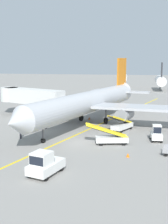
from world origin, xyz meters
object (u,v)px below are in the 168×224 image
at_px(jet_bridge, 27,96).
at_px(pushback_tug, 45,164).
at_px(airliner, 89,102).
at_px(baggage_tug_by_cargo_door, 156,134).
at_px(belt_loader_forward_hold, 111,138).
at_px(safety_cone_nose_left, 89,118).
at_px(ground_crew_marshaller, 20,132).
at_px(belt_loader_aft_hold, 122,125).
at_px(baggage_tug_near_wing, 39,123).
at_px(safety_cone_nose_right, 128,155).

relative_size(jet_bridge, pushback_tug, 3.22).
bearing_deg(pushback_tug, airliner, 88.49).
xyz_separation_m(airliner, baggage_tug_by_cargo_door, (9.73, -8.19, -2.49)).
xyz_separation_m(belt_loader_forward_hold, safety_cone_nose_left, (-4.79, 13.82, -0.56)).
height_order(jet_bridge, baggage_tug_by_cargo_door, jet_bridge).
distance_m(airliner, safety_cone_nose_left, 4.65).
relative_size(pushback_tug, ground_crew_marshaller, 2.35).
bearing_deg(safety_cone_nose_left, ground_crew_marshaller, -116.64).
xyz_separation_m(jet_bridge, belt_loader_aft_hold, (16.88, -7.72, -2.77)).
bearing_deg(belt_loader_aft_hold, jet_bridge, 155.44).
bearing_deg(baggage_tug_by_cargo_door, belt_loader_forward_hold, -157.13).
height_order(airliner, belt_loader_forward_hold, airliner).
bearing_deg(pushback_tug, baggage_tug_near_wing, 110.05).
relative_size(belt_loader_aft_hold, ground_crew_marshaller, 2.95).
height_order(baggage_tug_near_wing, safety_cone_nose_left, baggage_tug_near_wing).
bearing_deg(belt_loader_forward_hold, ground_crew_marshaller, 177.83).
distance_m(baggage_tug_near_wing, belt_loader_forward_hold, 12.37).
bearing_deg(airliner, safety_cone_nose_left, 98.53).
height_order(baggage_tug_near_wing, belt_loader_aft_hold, belt_loader_aft_hold).
relative_size(baggage_tug_by_cargo_door, belt_loader_aft_hold, 0.49).
height_order(airliner, baggage_tug_near_wing, airliner).
relative_size(belt_loader_forward_hold, ground_crew_marshaller, 3.04).
bearing_deg(ground_crew_marshaller, safety_cone_nose_left, 63.36).
distance_m(pushback_tug, ground_crew_marshaller, 12.87).
height_order(jet_bridge, safety_cone_nose_left, jet_bridge).
relative_size(ground_crew_marshaller, safety_cone_nose_left, 3.86).
height_order(pushback_tug, belt_loader_aft_hold, belt_loader_aft_hold).
distance_m(jet_bridge, safety_cone_nose_right, 26.69).
height_order(baggage_tug_by_cargo_door, belt_loader_forward_hold, belt_loader_forward_hold).
relative_size(baggage_tug_by_cargo_door, belt_loader_forward_hold, 0.48).
bearing_deg(safety_cone_nose_right, pushback_tug, -139.01).
bearing_deg(baggage_tug_near_wing, ground_crew_marshaller, -96.60).
bearing_deg(ground_crew_marshaller, baggage_tug_near_wing, 83.40).
height_order(jet_bridge, belt_loader_aft_hold, jet_bridge).
bearing_deg(belt_loader_forward_hold, safety_cone_nose_left, 109.10).
bearing_deg(jet_bridge, airliner, -20.47).
bearing_deg(safety_cone_nose_right, ground_crew_marshaller, 160.29).
relative_size(baggage_tug_near_wing, belt_loader_aft_hold, 0.53).
bearing_deg(safety_cone_nose_left, jet_bridge, 174.81).
distance_m(jet_bridge, belt_loader_forward_hold, 21.95).
height_order(pushback_tug, baggage_tug_near_wing, pushback_tug).
height_order(baggage_tug_by_cargo_door, safety_cone_nose_left, baggage_tug_by_cargo_door).
bearing_deg(baggage_tug_by_cargo_door, safety_cone_nose_left, 131.59).
distance_m(airliner, safety_cone_nose_right, 16.60).
bearing_deg(baggage_tug_by_cargo_door, baggage_tug_near_wing, 167.46).
xyz_separation_m(baggage_tug_by_cargo_door, ground_crew_marshaller, (-16.94, -1.86, -0.02)).
distance_m(baggage_tug_by_cargo_door, safety_cone_nose_left, 15.42).
xyz_separation_m(ground_crew_marshaller, safety_cone_nose_left, (6.71, 13.38, -0.69)).
distance_m(pushback_tug, baggage_tug_by_cargo_door, 16.48).
height_order(pushback_tug, safety_cone_nose_left, pushback_tug).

